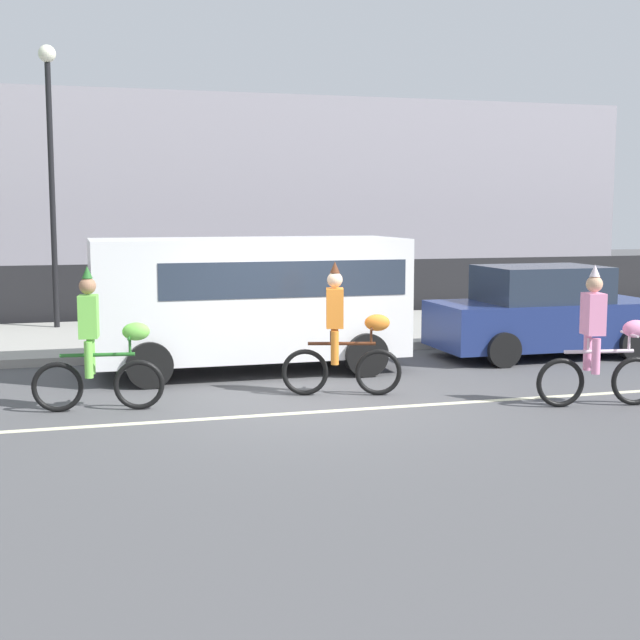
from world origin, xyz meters
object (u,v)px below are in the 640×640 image
(parade_cyclist_orange, at_px, (343,337))
(street_lamp_post, at_px, (50,145))
(parade_cyclist_lime, at_px, (98,348))
(parked_van_white, at_px, (252,294))
(parked_car_navy, at_px, (544,314))
(parade_cyclist_pink, at_px, (600,345))

(parade_cyclist_orange, relative_size, street_lamp_post, 0.33)
(parade_cyclist_lime, height_order, street_lamp_post, street_lamp_post)
(parade_cyclist_orange, relative_size, parked_van_white, 0.38)
(parked_car_navy, relative_size, street_lamp_post, 0.70)
(parade_cyclist_lime, xyz_separation_m, parked_van_white, (2.54, 2.34, 0.44))
(parade_cyclist_lime, bearing_deg, street_lamp_post, 94.50)
(parade_cyclist_orange, distance_m, parked_car_navy, 5.06)
(parade_cyclist_lime, xyz_separation_m, street_lamp_post, (-0.61, 7.76, 3.15))
(parked_van_white, height_order, parked_car_navy, parked_van_white)
(parade_cyclist_pink, xyz_separation_m, parked_van_white, (-3.96, 3.89, 0.44))
(parade_cyclist_lime, bearing_deg, parade_cyclist_orange, 1.12)
(parade_cyclist_lime, relative_size, parked_van_white, 0.38)
(parked_van_white, relative_size, street_lamp_post, 0.85)
(parade_cyclist_lime, bearing_deg, parade_cyclist_pink, -13.46)
(parade_cyclist_pink, bearing_deg, parade_cyclist_lime, 166.54)
(parked_car_navy, distance_m, street_lamp_post, 10.59)
(parade_cyclist_orange, distance_m, parade_cyclist_pink, 3.52)
(parked_van_white, bearing_deg, street_lamp_post, 120.17)
(street_lamp_post, bearing_deg, parked_car_navy, -32.49)
(parade_cyclist_pink, bearing_deg, parade_cyclist_orange, 152.54)
(parade_cyclist_pink, xyz_separation_m, parked_car_navy, (1.40, 3.90, -0.06))
(parade_cyclist_lime, distance_m, parked_van_white, 3.48)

